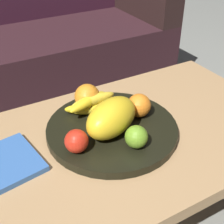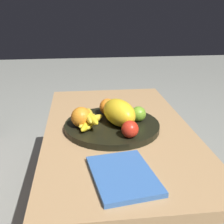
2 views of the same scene
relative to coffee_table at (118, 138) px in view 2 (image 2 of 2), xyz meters
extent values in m
plane|color=gray|center=(0.00, 0.00, -0.39)|extent=(8.00, 8.00, 0.00)
cube|color=tan|center=(0.00, 0.00, 0.03)|extent=(1.10, 0.61, 0.04)
cylinder|color=tan|center=(0.51, -0.26, -0.19)|extent=(0.05, 0.05, 0.40)
cylinder|color=tan|center=(0.51, 0.26, -0.19)|extent=(0.05, 0.05, 0.40)
cylinder|color=black|center=(-0.01, 0.03, 0.06)|extent=(0.39, 0.39, 0.03)
ellipsoid|color=yellow|center=(-0.03, 0.00, 0.13)|extent=(0.21, 0.17, 0.11)
sphere|color=orange|center=(0.09, 0.03, 0.11)|extent=(0.07, 0.07, 0.07)
sphere|color=orange|center=(-0.03, 0.15, 0.11)|extent=(0.08, 0.08, 0.08)
sphere|color=#6C9F28|center=(0.00, -0.09, 0.11)|extent=(0.06, 0.06, 0.06)
sphere|color=red|center=(-0.15, -0.02, 0.11)|extent=(0.06, 0.06, 0.06)
ellipsoid|color=yellow|center=(-0.02, 0.11, 0.09)|extent=(0.14, 0.12, 0.03)
ellipsoid|color=yellow|center=(-0.02, 0.12, 0.09)|extent=(0.15, 0.06, 0.03)
ellipsoid|color=yellow|center=(-0.04, 0.12, 0.09)|extent=(0.15, 0.10, 0.03)
ellipsoid|color=yellow|center=(-0.04, 0.12, 0.12)|extent=(0.15, 0.08, 0.03)
ellipsoid|color=yellow|center=(-0.02, 0.12, 0.12)|extent=(0.15, 0.04, 0.03)
cube|color=#3766B0|center=(-0.37, 0.04, 0.06)|extent=(0.27, 0.22, 0.02)
camera|label=1|loc=(-0.38, -0.63, 0.64)|focal=50.29mm
camera|label=2|loc=(-1.10, 0.16, 0.55)|focal=46.05mm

